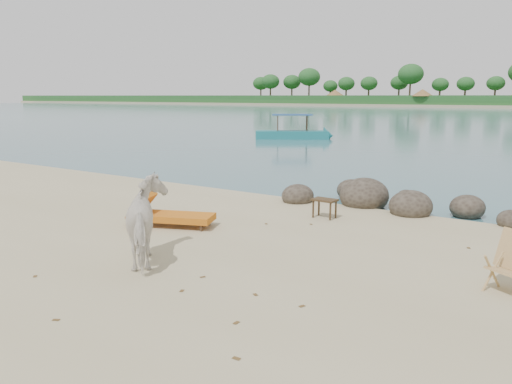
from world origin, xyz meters
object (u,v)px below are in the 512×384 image
boulders (381,200)px  deck_chair (511,266)px  cow (149,222)px  lounge_chair (176,214)px  side_table (324,210)px  boat_near (292,118)px

boulders → deck_chair: deck_chair is taller
cow → lounge_chair: bearing=-106.3°
side_table → lounge_chair: 3.58m
boulders → deck_chair: (3.73, -4.75, 0.27)m
cow → boat_near: (-11.30, 24.97, 0.65)m
side_table → deck_chair: (4.41, -2.70, 0.22)m
deck_chair → boat_near: boat_near is taller
boulders → cow: cow is taller
boulders → boat_near: (-13.15, 18.23, 1.22)m
boulders → boat_near: bearing=125.8°
side_table → cow: bearing=-101.1°
side_table → boat_near: (-12.46, 20.28, 1.17)m
cow → side_table: bearing=-152.0°
lounge_chair → side_table: bearing=25.1°
boulders → lounge_chair: 5.61m
side_table → lounge_chair: (-2.46, -2.60, 0.08)m
boulders → lounge_chair: size_ratio=2.92×
boulders → side_table: (-0.68, -2.05, 0.05)m
lounge_chair → deck_chair: 6.87m
cow → lounge_chair: cow is taller
boulders → boat_near: 22.51m
deck_chair → cow: bearing=-131.8°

